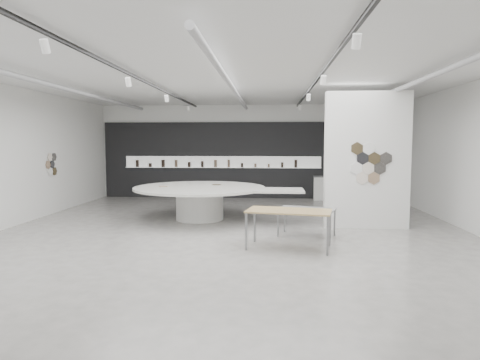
# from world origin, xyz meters

# --- Properties ---
(room) EXTENTS (12.02, 14.02, 3.82)m
(room) POSITION_xyz_m (-0.09, -0.00, 2.07)
(room) COLOR #9D9A94
(room) RESTS_ON ground
(back_wall_display) EXTENTS (11.80, 0.27, 3.10)m
(back_wall_display) POSITION_xyz_m (-0.08, 6.93, 1.54)
(back_wall_display) COLOR black
(back_wall_display) RESTS_ON ground
(partition_column) EXTENTS (2.20, 0.38, 3.60)m
(partition_column) POSITION_xyz_m (3.50, 1.00, 1.80)
(partition_column) COLOR white
(partition_column) RESTS_ON ground
(display_island) EXTENTS (4.93, 3.86, 0.99)m
(display_island) POSITION_xyz_m (-1.04, 1.86, 0.64)
(display_island) COLOR white
(display_island) RESTS_ON ground
(sample_table_wood) EXTENTS (1.91, 1.20, 0.83)m
(sample_table_wood) POSITION_xyz_m (1.35, -1.43, 0.77)
(sample_table_wood) COLOR tan
(sample_table_wood) RESTS_ON ground
(sample_table_stone) EXTENTS (1.47, 1.05, 0.68)m
(sample_table_stone) POSITION_xyz_m (1.83, -0.21, 0.63)
(sample_table_stone) COLOR gray
(sample_table_stone) RESTS_ON ground
(kitchen_counter) EXTENTS (1.71, 0.80, 1.31)m
(kitchen_counter) POSITION_xyz_m (3.50, 6.51, 0.47)
(kitchen_counter) COLOR white
(kitchen_counter) RESTS_ON ground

